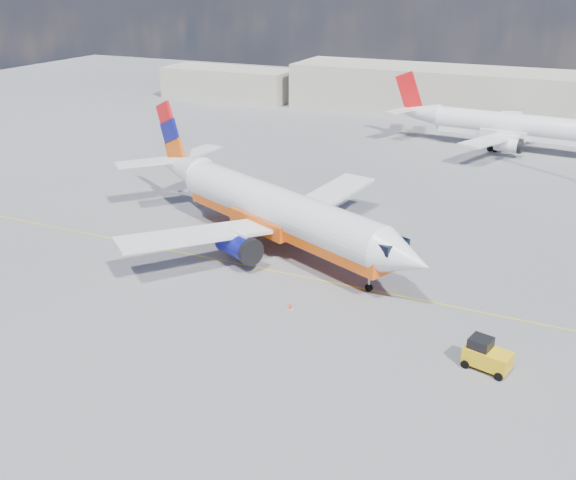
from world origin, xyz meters
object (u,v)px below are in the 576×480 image
at_px(main_jet, 270,208).
at_px(traffic_cone, 290,306).
at_px(second_jet, 506,126).
at_px(gse_tug, 486,355).

height_order(main_jet, traffic_cone, main_jet).
bearing_deg(second_jet, gse_tug, -78.13).
xyz_separation_m(second_jet, traffic_cone, (-8.05, -56.17, -3.07)).
relative_size(main_jet, gse_tug, 11.48).
height_order(second_jet, traffic_cone, second_jet).
distance_m(main_jet, gse_tug, 24.67).
height_order(main_jet, second_jet, main_jet).
relative_size(second_jet, traffic_cone, 64.53).
bearing_deg(second_jet, main_jet, -102.35).
relative_size(main_jet, traffic_cone, 71.25).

